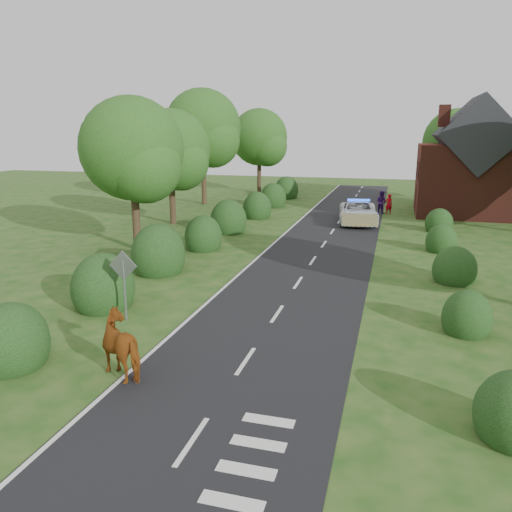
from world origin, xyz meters
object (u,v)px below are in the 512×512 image
(pedestrian_red, at_px, (389,204))
(road_sign, at_px, (124,275))
(pedestrian_purple, at_px, (381,202))
(cow, at_px, (126,349))
(police_van, at_px, (358,212))

(pedestrian_red, bearing_deg, road_sign, 50.28)
(pedestrian_purple, bearing_deg, road_sign, 109.58)
(cow, distance_m, police_van, 25.68)
(police_van, relative_size, pedestrian_red, 3.75)
(police_van, bearing_deg, cow, -106.15)
(cow, height_order, pedestrian_purple, pedestrian_purple)
(road_sign, xyz_separation_m, police_van, (6.37, 21.73, -0.85))
(road_sign, distance_m, pedestrian_purple, 27.97)
(pedestrian_red, height_order, pedestrian_purple, pedestrian_purple)
(road_sign, distance_m, pedestrian_red, 27.83)
(pedestrian_red, xyz_separation_m, pedestrian_purple, (-0.60, 0.33, 0.10))
(police_van, xyz_separation_m, pedestrian_purple, (1.45, 5.11, 0.11))
(pedestrian_red, bearing_deg, cow, 56.02)
(cow, bearing_deg, pedestrian_red, -167.40)
(cow, distance_m, pedestrian_purple, 30.97)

